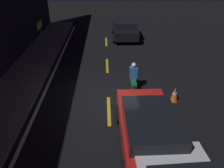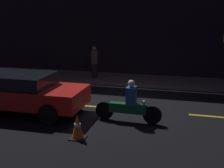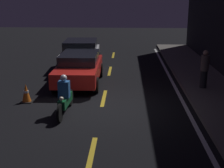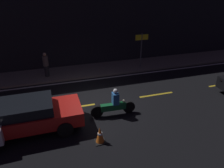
# 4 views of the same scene
# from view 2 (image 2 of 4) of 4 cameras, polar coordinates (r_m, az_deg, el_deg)

# --- Properties ---
(ground_plane) EXTENTS (56.00, 56.00, 0.00)m
(ground_plane) POSITION_cam_2_polar(r_m,az_deg,el_deg) (11.26, 1.03, -4.50)
(ground_plane) COLOR black
(raised_curb) EXTENTS (28.00, 2.29, 0.13)m
(raised_curb) POSITION_cam_2_polar(r_m,az_deg,el_deg) (15.38, 5.01, 0.69)
(raised_curb) COLOR #605B56
(raised_curb) RESTS_ON ground
(building_front) EXTENTS (28.00, 0.30, 7.12)m
(building_front) POSITION_cam_2_polar(r_m,az_deg,el_deg) (16.26, 6.11, 13.81)
(building_front) COLOR black
(building_front) RESTS_ON ground
(lane_dash_c) EXTENTS (2.00, 0.14, 0.01)m
(lane_dash_c) POSITION_cam_2_polar(r_m,az_deg,el_deg) (11.53, -3.81, -4.07)
(lane_dash_c) COLOR gold
(lane_dash_c) RESTS_ON ground
(lane_dash_d) EXTENTS (2.00, 0.14, 0.01)m
(lane_dash_d) POSITION_cam_2_polar(r_m,az_deg,el_deg) (11.00, 19.11, -5.73)
(lane_dash_d) COLOR gold
(lane_dash_d) RESTS_ON ground
(lane_solid_kerb) EXTENTS (25.20, 0.14, 0.01)m
(lane_solid_kerb) POSITION_cam_2_polar(r_m,az_deg,el_deg) (14.06, 4.00, -0.79)
(lane_solid_kerb) COLOR silver
(lane_solid_kerb) RESTS_ON ground
(taxi_red) EXTENTS (4.24, 1.95, 1.36)m
(taxi_red) POSITION_cam_2_polar(r_m,az_deg,el_deg) (11.09, -16.06, -1.33)
(taxi_red) COLOR red
(taxi_red) RESTS_ON ground
(motorcycle) EXTENTS (2.15, 0.37, 1.37)m
(motorcycle) POSITION_cam_2_polar(r_m,az_deg,el_deg) (9.85, 3.01, -3.84)
(motorcycle) COLOR black
(motorcycle) RESTS_ON ground
(traffic_cone_near) EXTENTS (0.43, 0.43, 0.70)m
(traffic_cone_near) POSITION_cam_2_polar(r_m,az_deg,el_deg) (8.70, -6.33, -7.80)
(traffic_cone_near) COLOR black
(traffic_cone_near) RESTS_ON ground
(pedestrian) EXTENTS (0.34, 0.34, 1.58)m
(pedestrian) POSITION_cam_2_polar(r_m,az_deg,el_deg) (15.45, -3.21, 4.03)
(pedestrian) COLOR black
(pedestrian) RESTS_ON raised_curb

